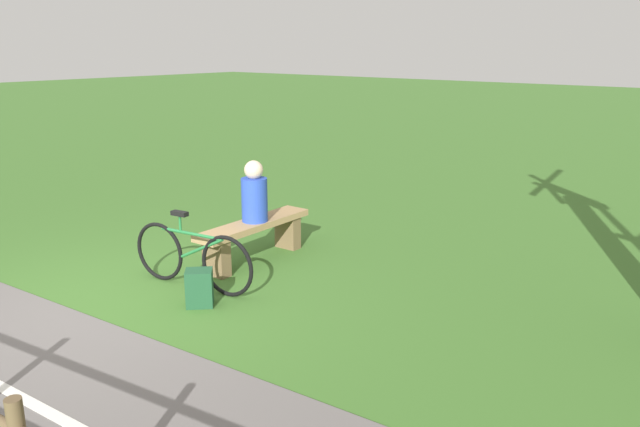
{
  "coord_description": "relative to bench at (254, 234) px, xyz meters",
  "views": [
    {
      "loc": [
        3.27,
        5.69,
        2.66
      ],
      "look_at": [
        -1.57,
        1.79,
        0.98
      ],
      "focal_mm": 35.53,
      "sensor_mm": 36.0,
      "label": 1
    }
  ],
  "objects": [
    {
      "name": "bench",
      "position": [
        0.0,
        0.0,
        0.0
      ],
      "size": [
        1.77,
        0.43,
        0.51
      ],
      "rotation": [
        0.0,
        0.0,
        0.04
      ],
      "color": "#A88456",
      "rests_on": "ground_plane"
    },
    {
      "name": "ground_plane",
      "position": [
        2.11,
        -0.29,
        -0.35
      ],
      "size": [
        80.0,
        80.0,
        0.0
      ],
      "primitive_type": "plane",
      "color": "#3D6B28"
    },
    {
      "name": "bicycle",
      "position": [
        1.09,
        0.11,
        0.01
      ],
      "size": [
        0.29,
        1.66,
        0.87
      ],
      "rotation": [
        0.0,
        0.0,
        1.72
      ],
      "color": "black",
      "rests_on": "ground_plane"
    },
    {
      "name": "backpack",
      "position": [
        1.37,
        0.55,
        -0.16
      ],
      "size": [
        0.36,
        0.36,
        0.39
      ],
      "rotation": [
        0.0,
        0.0,
        2.35
      ],
      "color": "#1E4C2D",
      "rests_on": "ground_plane"
    },
    {
      "name": "person_seated",
      "position": [
        -0.02,
        -0.0,
        0.5
      ],
      "size": [
        0.33,
        0.33,
        0.77
      ],
      "rotation": [
        0.0,
        0.0,
        0.04
      ],
      "color": "#2847B7",
      "rests_on": "bench"
    }
  ]
}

